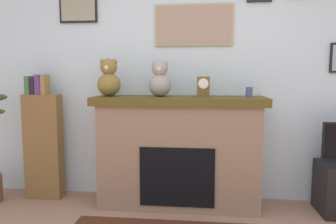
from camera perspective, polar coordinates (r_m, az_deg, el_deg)
name	(u,v)px	position (r m, az deg, el deg)	size (l,w,h in m)	color
back_wall	(185,77)	(3.49, 2.98, 6.26)	(5.20, 0.15, 2.60)	silver
fireplace	(179,151)	(3.27, 1.95, -6.92)	(1.69, 0.55, 1.11)	#8B6B54
bookshelf	(43,142)	(3.71, -21.29, -5.02)	(0.39, 0.16, 1.33)	brown
candle_jar	(249,92)	(3.19, 14.24, 3.46)	(0.06, 0.06, 0.10)	#4C517A
mantel_clock	(203,87)	(3.16, 6.30, 4.51)	(0.12, 0.09, 0.20)	brown
teddy_bear_brown	(109,79)	(3.29, -10.47, 5.74)	(0.23, 0.23, 0.38)	olive
teddy_bear_tan	(160,80)	(3.18, -1.46, 5.68)	(0.22, 0.22, 0.36)	gray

